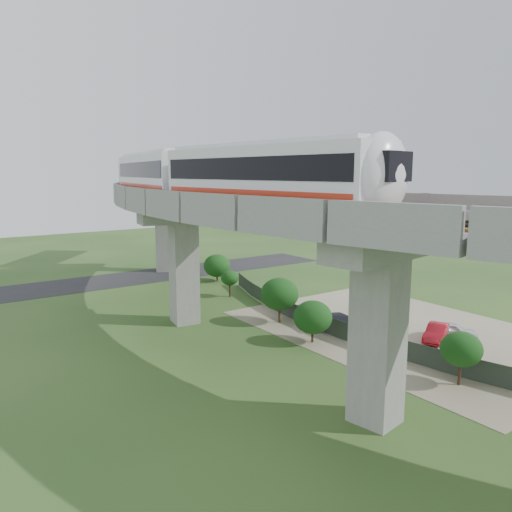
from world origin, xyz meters
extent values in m
plane|color=#2A4C1E|center=(0.00, 0.00, 0.00)|extent=(160.00, 160.00, 0.00)
cube|color=gray|center=(14.00, -2.00, 0.02)|extent=(18.00, 26.00, 0.04)
cube|color=#232326|center=(0.00, 30.00, 0.01)|extent=(60.00, 8.00, 0.03)
cube|color=#99968E|center=(9.12, 31.80, 4.20)|extent=(2.86, 2.93, 8.40)
cube|color=#99968E|center=(9.12, 31.80, 9.00)|extent=(7.21, 5.74, 1.20)
cube|color=#99968E|center=(0.91, 10.42, 4.20)|extent=(2.35, 2.51, 8.40)
cube|color=#99968E|center=(0.91, 10.42, 9.00)|extent=(7.31, 3.58, 1.20)
cube|color=#99968E|center=(0.91, -10.42, 4.20)|extent=(2.35, 2.51, 8.40)
cube|color=#99968E|center=(0.91, -10.42, 9.00)|extent=(7.31, 3.58, 1.20)
cube|color=gray|center=(6.19, 26.54, 10.00)|extent=(16.42, 20.91, 0.80)
cube|color=gray|center=(2.33, 28.44, 10.90)|extent=(8.66, 17.08, 1.00)
cube|color=gray|center=(10.04, 24.64, 10.90)|extent=(8.66, 17.08, 1.00)
cube|color=brown|center=(4.21, 27.51, 10.46)|extent=(10.68, 18.08, 0.12)
cube|color=black|center=(4.21, 27.51, 10.58)|extent=(9.69, 17.59, 0.12)
cube|color=brown|center=(8.16, 25.56, 10.46)|extent=(10.68, 18.08, 0.12)
cube|color=black|center=(8.16, 25.56, 10.58)|extent=(9.69, 17.59, 0.12)
cube|color=gray|center=(0.70, 9.13, 10.00)|extent=(11.77, 20.03, 0.80)
cube|color=gray|center=(-3.55, 9.78, 10.90)|extent=(3.22, 18.71, 1.00)
cube|color=gray|center=(4.95, 8.47, 10.90)|extent=(3.22, 18.71, 1.00)
cube|color=brown|center=(-1.48, 9.46, 10.46)|extent=(5.44, 19.05, 0.12)
cube|color=black|center=(-1.48, 9.46, 10.58)|extent=(4.35, 18.88, 0.12)
cube|color=brown|center=(2.87, 8.79, 10.46)|extent=(5.44, 19.05, 0.12)
cube|color=black|center=(2.87, 8.79, 10.58)|extent=(4.35, 18.88, 0.12)
cube|color=gray|center=(0.70, -9.13, 10.00)|extent=(11.77, 20.03, 0.80)
cube|color=gray|center=(-3.55, -9.78, 10.90)|extent=(3.22, 18.71, 1.00)
cube|color=gray|center=(4.95, -8.47, 10.90)|extent=(3.22, 18.71, 1.00)
cube|color=brown|center=(-1.48, -9.46, 10.46)|extent=(5.44, 19.05, 0.12)
cube|color=black|center=(-1.48, -9.46, 10.58)|extent=(4.35, 18.88, 0.12)
cube|color=brown|center=(2.87, -8.79, 10.46)|extent=(5.44, 19.05, 0.12)
cube|color=black|center=(2.87, -8.79, 10.58)|extent=(4.35, 18.88, 0.12)
cube|color=silver|center=(-2.02, -4.74, 12.24)|extent=(3.84, 15.16, 3.20)
cube|color=silver|center=(-2.02, -4.74, 13.94)|extent=(3.24, 14.37, 0.22)
cube|color=black|center=(-2.02, -4.74, 12.69)|extent=(3.85, 14.57, 1.15)
cube|color=#B82A12|center=(-2.02, -4.74, 11.49)|extent=(3.85, 14.57, 0.30)
cube|color=black|center=(-2.02, -4.74, 10.78)|extent=(2.87, 12.86, 0.28)
cube|color=silver|center=(-1.26, 10.80, 12.24)|extent=(5.26, 15.24, 3.20)
cube|color=silver|center=(-1.26, 10.80, 13.94)|extent=(4.60, 14.41, 0.22)
cube|color=black|center=(-1.26, 10.80, 12.69)|extent=(5.22, 14.66, 1.15)
cube|color=#B82A12|center=(-1.26, 10.80, 11.49)|extent=(5.22, 14.66, 0.30)
cube|color=black|center=(-1.26, 10.80, 10.78)|extent=(4.09, 12.89, 0.28)
cube|color=silver|center=(3.34, 25.67, 12.24)|extent=(8.65, 14.78, 3.20)
cube|color=silver|center=(3.34, 25.67, 13.94)|extent=(7.85, 13.87, 0.22)
cube|color=black|center=(3.34, 25.67, 12.69)|extent=(8.46, 14.26, 1.15)
cube|color=#B82A12|center=(3.34, 25.67, 11.49)|extent=(8.46, 14.26, 0.30)
cube|color=black|center=(3.34, 25.67, 10.78)|extent=(6.99, 12.40, 0.28)
cube|color=silver|center=(11.48, 38.92, 12.24)|extent=(11.49, 13.39, 3.20)
cube|color=silver|center=(11.48, 38.92, 13.94)|extent=(10.60, 12.47, 0.22)
cube|color=black|center=(11.48, 38.92, 12.69)|extent=(11.16, 12.96, 1.15)
cube|color=#B82A12|center=(11.48, 38.92, 11.49)|extent=(11.16, 12.96, 0.30)
cube|color=black|center=(11.48, 38.92, 10.78)|extent=(9.46, 11.13, 0.28)
ellipsoid|color=silver|center=(-1.05, -11.93, 12.39)|extent=(3.62, 2.42, 3.64)
cylinder|color=#2D382D|center=(12.25, 19.29, 0.75)|extent=(0.08, 0.08, 1.50)
cube|color=#2D382D|center=(11.38, 16.98, 0.75)|extent=(1.69, 4.77, 1.40)
cylinder|color=#2D382D|center=(10.62, 14.63, 0.75)|extent=(0.08, 0.08, 1.50)
cube|color=#2D382D|center=(9.98, 12.24, 0.75)|extent=(1.23, 4.91, 1.40)
cylinder|color=#2D382D|center=(9.45, 9.83, 0.75)|extent=(0.08, 0.08, 1.50)
cube|color=#2D382D|center=(9.03, 7.39, 0.75)|extent=(0.75, 4.99, 1.40)
cylinder|color=#2D382D|center=(8.74, 4.94, 0.75)|extent=(0.08, 0.08, 1.50)
cube|color=#2D382D|center=(8.56, 2.47, 0.75)|extent=(0.27, 5.04, 1.40)
cylinder|color=#2D382D|center=(8.50, 0.00, 0.75)|extent=(0.08, 0.08, 1.50)
cube|color=#2D382D|center=(8.56, -2.47, 0.75)|extent=(0.27, 5.04, 1.40)
cylinder|color=#2D382D|center=(8.74, -4.94, 0.75)|extent=(0.08, 0.08, 1.50)
cube|color=#2D382D|center=(9.03, -7.39, 0.75)|extent=(0.75, 4.99, 1.40)
cylinder|color=#2D382D|center=(9.45, -9.83, 0.75)|extent=(0.08, 0.08, 1.50)
cube|color=#2D382D|center=(9.98, -12.24, 0.75)|extent=(1.23, 4.91, 1.40)
cylinder|color=#382314|center=(11.35, 22.64, 0.45)|extent=(0.18, 0.18, 0.90)
ellipsoid|color=#153A12|center=(11.35, 22.64, 1.83)|extent=(3.08, 3.08, 2.62)
cylinder|color=#382314|center=(8.63, 15.55, 0.72)|extent=(0.18, 0.18, 1.43)
ellipsoid|color=#153A12|center=(8.63, 15.55, 1.98)|extent=(1.81, 1.81, 1.53)
cylinder|color=#382314|center=(7.25, 5.60, 0.77)|extent=(0.18, 0.18, 1.54)
ellipsoid|color=#153A12|center=(7.25, 5.60, 2.49)|extent=(3.19, 3.19, 2.71)
cylinder|color=#382314|center=(6.23, 0.30, 0.55)|extent=(0.18, 0.18, 1.10)
ellipsoid|color=#153A12|center=(6.23, 0.30, 1.96)|extent=(2.88, 2.88, 2.45)
cylinder|color=#382314|center=(8.32, -10.39, 0.76)|extent=(0.18, 0.18, 1.52)
ellipsoid|color=#153A12|center=(8.32, -10.39, 2.25)|extent=(2.43, 2.43, 2.07)
imported|color=silver|center=(15.49, -5.17, 0.66)|extent=(3.34, 3.83, 1.25)
imported|color=#B3101C|center=(14.08, -4.82, 0.67)|extent=(4.05, 2.72, 1.26)
imported|color=black|center=(10.31, 1.48, 0.68)|extent=(4.68, 2.78, 1.27)
camera|label=1|loc=(-17.67, -26.25, 12.51)|focal=35.00mm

